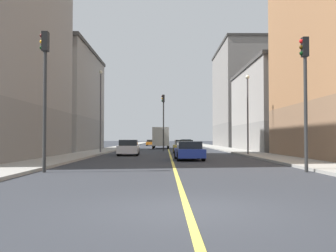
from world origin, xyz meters
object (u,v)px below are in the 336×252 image
car_orange (151,143)px  car_teal (186,143)px  car_white (129,148)px  building_left_far (252,97)px  traffic_light_right_near (45,82)px  building_left_mid (292,109)px  box_truck (161,137)px  building_right_midblock (45,100)px  car_yellow (184,147)px  street_lamp_right_near (101,103)px  car_blue (189,151)px  car_silver (185,143)px  street_lamp_left_near (248,106)px  traffic_light_left_near (305,85)px  traffic_light_median_far (163,115)px

car_orange → car_teal: bearing=-59.8°
car_white → building_left_far: bearing=60.4°
traffic_light_right_near → car_teal: bearing=79.3°
building_left_mid → box_truck: building_left_mid is taller
car_orange → building_right_midblock: bearing=-110.7°
building_left_far → car_yellow: bearing=-114.5°
street_lamp_right_near → car_blue: street_lamp_right_near is taller
building_left_far → car_silver: bearing=151.4°
traffic_light_right_near → car_yellow: (7.35, 19.94, -3.47)m
car_orange → box_truck: size_ratio=0.53×
car_orange → car_yellow: 40.86m
car_yellow → box_truck: (-2.45, 19.09, 0.99)m
building_left_far → traffic_light_right_near: building_left_far is taller
building_left_mid → car_blue: bearing=-125.7°
street_lamp_left_near → car_blue: size_ratio=1.71×
street_lamp_left_near → car_orange: (-10.31, 44.03, -3.85)m
car_blue → box_truck: box_truck is taller
car_silver → car_blue: size_ratio=1.00×
car_white → building_left_mid: bearing=32.5°
traffic_light_left_near → car_white: size_ratio=1.45×
building_left_far → traffic_light_left_near: (-9.28, -50.38, -4.98)m
traffic_light_median_far → car_teal: 21.44m
traffic_light_left_near → car_orange: bearing=98.7°
car_silver → car_orange: 7.68m
building_right_midblock → car_yellow: 19.72m
car_orange → street_lamp_right_near: bearing=-95.2°
building_left_mid → car_yellow: (-13.87, -9.05, -4.53)m
car_orange → traffic_light_right_near: bearing=-92.5°
traffic_light_right_near → box_truck: size_ratio=0.82×
traffic_light_right_near → traffic_light_median_far: traffic_light_median_far is taller
building_left_far → street_lamp_left_near: (-8.26, -33.89, -4.52)m
car_white → car_orange: bearing=89.4°
building_left_mid → car_teal: bearing=120.7°
car_silver → car_yellow: 36.95m
traffic_light_median_far → car_teal: (3.98, 20.74, -3.71)m
car_blue → car_yellow: car_yellow is taller
street_lamp_left_near → box_truck: street_lamp_left_near is taller
traffic_light_right_near → box_truck: (4.90, 39.03, -2.48)m
traffic_light_median_far → car_yellow: (2.04, -8.41, -3.70)m
car_blue → car_white: 8.93m
traffic_light_median_far → car_blue: traffic_light_median_far is taller
street_lamp_right_near → building_right_midblock: bearing=134.5°
building_left_mid → car_orange: (-18.58, 31.54, -4.59)m
building_left_far → traffic_light_left_near: 51.47m
building_left_far → building_left_mid: bearing=-90.0°
car_silver → car_orange: car_silver is taller
street_lamp_right_near → car_teal: 30.56m
traffic_light_median_far → street_lamp_right_near: street_lamp_right_near is taller
building_left_mid → building_left_far: 21.72m
street_lamp_left_near → car_blue: bearing=-129.4°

